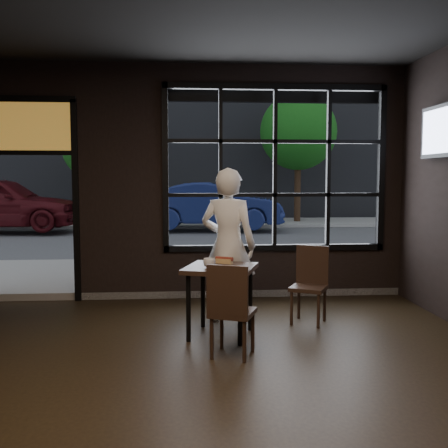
{
  "coord_description": "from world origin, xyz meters",
  "views": [
    {
      "loc": [
        -0.04,
        -3.67,
        1.68
      ],
      "look_at": [
        0.4,
        2.2,
        1.15
      ],
      "focal_mm": 42.0,
      "sensor_mm": 36.0,
      "label": 1
    }
  ],
  "objects": [
    {
      "name": "floor",
      "position": [
        0.0,
        0.0,
        -0.01
      ],
      "size": [
        6.0,
        7.0,
        0.02
      ],
      "primitive_type": "cube",
      "color": "black",
      "rests_on": "ground"
    },
    {
      "name": "window_frame",
      "position": [
        1.2,
        3.5,
        1.8
      ],
      "size": [
        3.06,
        0.12,
        2.28
      ],
      "primitive_type": "cube",
      "color": "black",
      "rests_on": "ground"
    },
    {
      "name": "stained_transom",
      "position": [
        -2.1,
        3.5,
        2.35
      ],
      "size": [
        1.2,
        0.06,
        0.7
      ],
      "primitive_type": "cube",
      "color": "orange",
      "rests_on": "ground"
    },
    {
      "name": "street_asphalt",
      "position": [
        0.0,
        24.0,
        -0.02
      ],
      "size": [
        60.0,
        41.0,
        0.04
      ],
      "primitive_type": "cube",
      "color": "#545456",
      "rests_on": "ground"
    },
    {
      "name": "building_across",
      "position": [
        0.0,
        23.0,
        7.5
      ],
      "size": [
        28.0,
        12.0,
        15.0
      ],
      "primitive_type": "cube",
      "color": "#5B5956",
      "rests_on": "ground"
    },
    {
      "name": "cafe_table",
      "position": [
        0.33,
        1.75,
        0.38
      ],
      "size": [
        0.87,
        0.87,
        0.75
      ],
      "primitive_type": "cube",
      "rotation": [
        0.0,
        0.0,
        -0.31
      ],
      "color": "black",
      "rests_on": "floor"
    },
    {
      "name": "chair_near",
      "position": [
        0.4,
        1.12,
        0.44
      ],
      "size": [
        0.5,
        0.5,
        0.89
      ],
      "primitive_type": "cube",
      "rotation": [
        0.0,
        0.0,
        2.77
      ],
      "color": "black",
      "rests_on": "floor"
    },
    {
      "name": "chair_window",
      "position": [
        1.37,
        2.15,
        0.44
      ],
      "size": [
        0.52,
        0.52,
        0.88
      ],
      "primitive_type": "cube",
      "rotation": [
        0.0,
        0.0,
        -0.48
      ],
      "color": "black",
      "rests_on": "floor"
    },
    {
      "name": "man",
      "position": [
        0.46,
        2.29,
        0.89
      ],
      "size": [
        0.76,
        0.64,
        1.78
      ],
      "primitive_type": "imported",
      "rotation": [
        0.0,
        0.0,
        2.75
      ],
      "color": "silver",
      "rests_on": "floor"
    },
    {
      "name": "hotdog",
      "position": [
        0.38,
        1.94,
        0.78
      ],
      "size": [
        0.21,
        0.17,
        0.06
      ],
      "primitive_type": null,
      "rotation": [
        0.0,
        0.0,
        -0.53
      ],
      "color": "tan",
      "rests_on": "cafe_table"
    },
    {
      "name": "cup",
      "position": [
        0.21,
        1.68,
        0.79
      ],
      "size": [
        0.12,
        0.12,
        0.1
      ],
      "primitive_type": "imported",
      "rotation": [
        0.0,
        0.0,
        0.01
      ],
      "color": "silver",
      "rests_on": "cafe_table"
    },
    {
      "name": "tv",
      "position": [
        2.93,
        2.17,
        2.21
      ],
      "size": [
        0.12,
        1.04,
        0.61
      ],
      "primitive_type": "cube",
      "color": "black",
      "rests_on": "wall_right"
    },
    {
      "name": "navy_car",
      "position": [
        0.85,
        12.53,
        0.81
      ],
      "size": [
        4.43,
        1.92,
        1.42
      ],
      "primitive_type": "imported",
      "rotation": [
        0.0,
        0.0,
        1.47
      ],
      "color": "navy",
      "rests_on": "street_asphalt"
    },
    {
      "name": "tree_left",
      "position": [
        -3.13,
        14.84,
        2.7
      ],
      "size": [
        2.24,
        2.24,
        3.83
      ],
      "color": "#332114",
      "rests_on": "street_asphalt"
    },
    {
      "name": "tree_right",
      "position": [
        3.99,
        14.89,
        3.28
      ],
      "size": [
        2.73,
        2.73,
        4.65
      ],
      "color": "#332114",
      "rests_on": "street_asphalt"
    }
  ]
}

